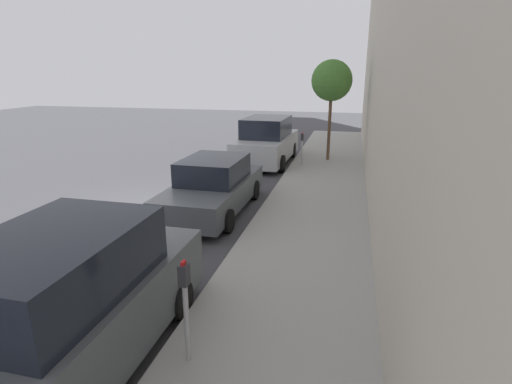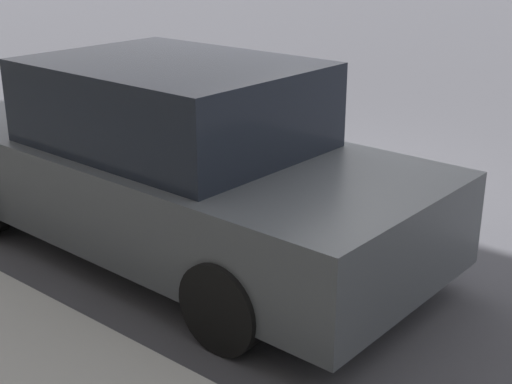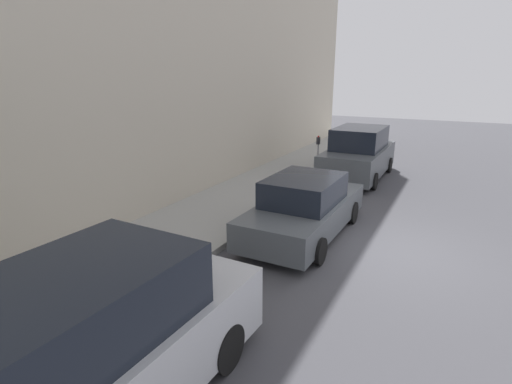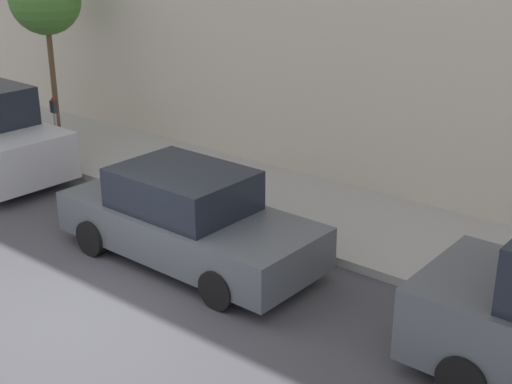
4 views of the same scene
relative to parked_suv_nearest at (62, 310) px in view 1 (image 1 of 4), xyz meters
name	(u,v)px [view 1 (image 1 of 4)]	position (x,y,z in m)	size (l,w,h in m)	color
ground_plane	(145,206)	(-2.42, 6.47, -0.93)	(60.00, 60.00, 0.00)	#424247
sidewalk	(312,217)	(2.56, 6.47, -0.86)	(2.97, 32.00, 0.15)	#9E9E99
parked_suv_nearest	(62,310)	(0.00, 0.00, 0.00)	(2.08, 4.80, 1.98)	#4C5156
parked_sedan_second	(213,187)	(-0.25, 6.52, -0.21)	(1.92, 4.52, 1.54)	#4C5156
parked_suv_third	(267,142)	(-0.09, 13.02, 0.00)	(2.10, 4.86, 1.98)	#B7BABF
parking_meter_near	(186,301)	(1.53, 0.41, 0.11)	(0.11, 0.15, 1.45)	#ADADB2
parking_meter_far	(302,145)	(1.53, 12.36, 0.04)	(0.11, 0.15, 1.34)	#ADADB2
street_tree	(332,81)	(2.51, 13.67, 2.54)	(1.69, 1.69, 4.18)	brown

